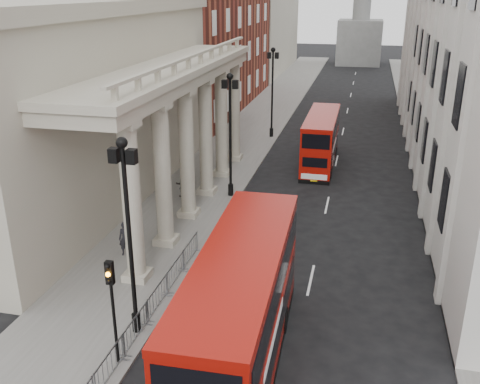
{
  "coord_description": "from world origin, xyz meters",
  "views": [
    {
      "loc": [
        7.87,
        -13.26,
        13.47
      ],
      "look_at": [
        1.9,
        12.16,
        3.48
      ],
      "focal_mm": 40.0,
      "sensor_mm": 36.0,
      "label": 1
    }
  ],
  "objects": [
    {
      "name": "kerb",
      "position": [
        -0.05,
        30.0,
        0.07
      ],
      "size": [
        0.2,
        140.0,
        0.14
      ],
      "primitive_type": "cube",
      "color": "slate",
      "rests_on": "ground"
    },
    {
      "name": "sidewalk_east",
      "position": [
        13.5,
        30.0,
        0.06
      ],
      "size": [
        3.0,
        140.0,
        0.12
      ],
      "primitive_type": "cube",
      "color": "slate",
      "rests_on": "ground"
    },
    {
      "name": "traffic_light",
      "position": [
        -0.5,
        1.98,
        3.11
      ],
      "size": [
        0.28,
        0.33,
        4.3
      ],
      "color": "black",
      "rests_on": "sidewalk_west"
    },
    {
      "name": "bus_far",
      "position": [
        4.72,
        28.53,
        2.15
      ],
      "size": [
        2.35,
        9.55,
        4.12
      ],
      "rotation": [
        0.0,
        0.0,
        0.0
      ],
      "color": "#9E0E07",
      "rests_on": "ground"
    },
    {
      "name": "lamp_post_mid",
      "position": [
        -0.6,
        20.0,
        4.91
      ],
      "size": [
        1.05,
        0.44,
        8.32
      ],
      "color": "black",
      "rests_on": "sidewalk_west"
    },
    {
      "name": "sidewalk_west",
      "position": [
        -3.0,
        30.0,
        0.06
      ],
      "size": [
        6.0,
        140.0,
        0.12
      ],
      "primitive_type": "cube",
      "color": "slate",
      "rests_on": "ground"
    },
    {
      "name": "pedestrian_c",
      "position": [
        -3.56,
        18.94,
        0.92
      ],
      "size": [
        0.92,
        0.8,
        1.6
      ],
      "primitive_type": "imported",
      "rotation": [
        0.0,
        0.0,
        5.83
      ],
      "color": "black",
      "rests_on": "sidewalk_west"
    },
    {
      "name": "bus_near",
      "position": [
        4.13,
        2.77,
        2.59
      ],
      "size": [
        3.11,
        11.58,
        4.97
      ],
      "rotation": [
        0.0,
        0.0,
        0.03
      ],
      "color": "#930D06",
      "rests_on": "ground"
    },
    {
      "name": "brick_building",
      "position": [
        -10.5,
        48.0,
        11.0
      ],
      "size": [
        9.0,
        32.0,
        22.0
      ],
      "primitive_type": "cube",
      "color": "maroon",
      "rests_on": "ground"
    },
    {
      "name": "crowd_barriers",
      "position": [
        -0.35,
        2.23,
        0.67
      ],
      "size": [
        0.5,
        18.75,
        1.1
      ],
      "color": "gray",
      "rests_on": "sidewalk_west"
    },
    {
      "name": "west_building_far",
      "position": [
        -10.5,
        80.0,
        10.0
      ],
      "size": [
        9.0,
        30.0,
        20.0
      ],
      "primitive_type": "cube",
      "color": "#A7A18C",
      "rests_on": "ground"
    },
    {
      "name": "lamp_post_north",
      "position": [
        -0.6,
        36.0,
        4.91
      ],
      "size": [
        1.05,
        0.44,
        8.32
      ],
      "color": "black",
      "rests_on": "sidewalk_west"
    },
    {
      "name": "lamp_post_south",
      "position": [
        -0.6,
        4.0,
        4.91
      ],
      "size": [
        1.05,
        0.44,
        8.32
      ],
      "color": "black",
      "rests_on": "sidewalk_west"
    },
    {
      "name": "portico_building",
      "position": [
        -10.5,
        18.0,
        6.0
      ],
      "size": [
        9.0,
        28.0,
        12.0
      ],
      "primitive_type": "cube",
      "color": "#A7A18C",
      "rests_on": "ground"
    },
    {
      "name": "pedestrian_a",
      "position": [
        -3.88,
        10.18,
        1.06
      ],
      "size": [
        0.77,
        0.6,
        1.87
      ],
      "primitive_type": "imported",
      "rotation": [
        0.0,
        0.0,
        0.24
      ],
      "color": "black",
      "rests_on": "sidewalk_west"
    },
    {
      "name": "pedestrian_b",
      "position": [
        -3.75,
        19.04,
        1.02
      ],
      "size": [
        1.1,
        1.03,
        1.8
      ],
      "primitive_type": "imported",
      "rotation": [
        0.0,
        0.0,
        3.67
      ],
      "color": "black",
      "rests_on": "sidewalk_west"
    }
  ]
}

